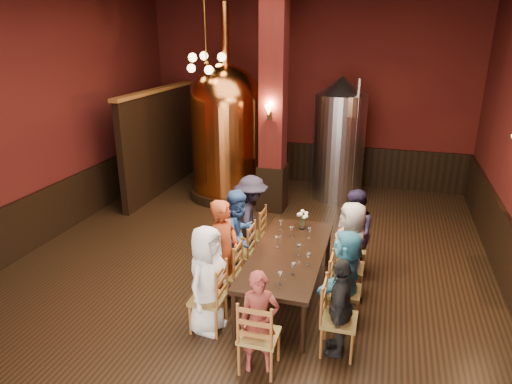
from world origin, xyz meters
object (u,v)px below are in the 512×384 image
(copper_kettle, at_px, (227,131))
(steel_vessel, at_px, (339,139))
(person_1, at_px, (225,253))
(person_2, at_px, (239,236))
(person_0, at_px, (207,280))
(rose_vase, at_px, (303,217))
(dining_table, at_px, (288,256))

(copper_kettle, distance_m, steel_vessel, 2.56)
(person_1, xyz_separation_m, person_2, (-0.01, 0.66, -0.04))
(person_0, relative_size, copper_kettle, 0.34)
(person_1, height_order, person_2, person_1)
(steel_vessel, xyz_separation_m, rose_vase, (-0.12, -3.70, -0.44))
(dining_table, height_order, person_1, person_1)
(person_2, relative_size, steel_vessel, 0.54)
(steel_vessel, bearing_deg, copper_kettle, -165.75)
(dining_table, distance_m, person_2, 0.91)
(rose_vase, bearing_deg, steel_vessel, 88.19)
(copper_kettle, distance_m, rose_vase, 3.93)
(person_0, distance_m, person_2, 1.33)
(copper_kettle, height_order, rose_vase, copper_kettle)
(person_1, height_order, rose_vase, person_1)
(steel_vessel, relative_size, rose_vase, 8.82)
(person_1, relative_size, person_2, 1.05)
(copper_kettle, bearing_deg, person_0, -73.27)
(person_1, distance_m, steel_vessel, 5.04)
(person_0, bearing_deg, dining_table, -29.93)
(person_0, height_order, copper_kettle, copper_kettle)
(person_2, xyz_separation_m, rose_vase, (0.89, 0.54, 0.21))
(person_0, height_order, rose_vase, person_0)
(copper_kettle, bearing_deg, steel_vessel, 14.25)
(person_1, relative_size, steel_vessel, 0.56)
(steel_vessel, bearing_deg, person_0, -100.12)
(person_0, xyz_separation_m, copper_kettle, (-1.49, 4.94, 0.84))
(person_0, relative_size, steel_vessel, 0.52)
(dining_table, distance_m, rose_vase, 0.90)
(rose_vase, bearing_deg, dining_table, -92.34)
(person_1, distance_m, person_2, 0.66)
(person_0, xyz_separation_m, steel_vessel, (0.99, 5.57, 0.67))
(copper_kettle, bearing_deg, person_2, -67.79)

